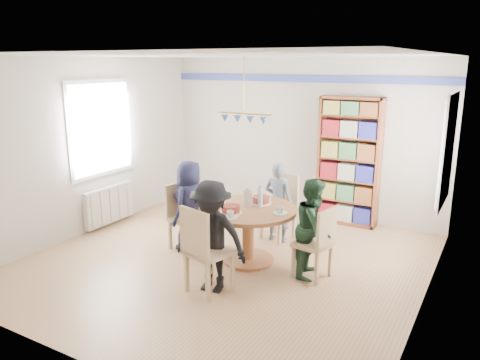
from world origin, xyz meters
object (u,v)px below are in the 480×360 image
Objects in this scene: chair_near at (203,247)px; bookshelf at (349,163)px; person_right at (314,228)px; person_far at (278,202)px; chair_far at (281,203)px; radiator at (109,205)px; person_left at (190,205)px; chair_right at (318,240)px; person_near at (211,237)px; dining_table at (248,222)px; chair_left at (183,213)px.

bookshelf is (0.67, 3.23, 0.45)m from chair_near.
person_right is 2.18m from bookshelf.
person_far is (0.02, 1.95, 0.03)m from chair_near.
chair_far is at bearing -88.30° from person_far.
person_left reaches higher than radiator.
radiator is 0.78× the size of person_left.
bookshelf reaches higher than person_far.
chair_near is (-1.00, -1.02, 0.07)m from chair_right.
chair_near is 0.16m from person_near.
person_right is (0.91, 0.04, 0.07)m from dining_table.
bookshelf is at bearing 98.51° from chair_right.
dining_table is 1.41× the size of chair_right.
dining_table is 1.30× the size of chair_far.
person_right is 1.31m from person_near.
chair_near is (-0.02, -2.07, 0.03)m from chair_far.
person_right is at bearing -1.40° from radiator.
chair_right is 1.95m from person_left.
person_right is at bearing 2.18° from chair_left.
chair_right is 1.33m from person_near.
person_left is at bearing 42.67° from person_far.
chair_far is 0.75× the size of person_near.
chair_right is 2.30m from bookshelf.
chair_right is at bearing -0.26° from chair_left.
person_left reaches higher than dining_table.
person_far is at bearing 89.40° from chair_near.
person_near reaches higher than person_right.
person_right is at bearing 50.60° from chair_near.
chair_far is 0.80× the size of person_right.
person_far is (0.02, 0.88, 0.05)m from dining_table.
person_near is at bearing -101.66° from bookshelf.
person_left is 1.31m from person_far.
person_far is at bearing 39.07° from person_right.
chair_near is at bearing 89.43° from person_far.
chair_far is at bearing 35.31° from person_right.
chair_left reaches higher than radiator.
chair_far is 0.95× the size of chair_near.
bookshelf reaches higher than person_near.
chair_left reaches higher than chair_right.
person_far is at bearing -88.32° from chair_far.
radiator is at bearing -96.55° from person_left.
bookshelf is (-0.24, 2.13, 0.40)m from person_right.
person_far is 0.58× the size of bookshelf.
chair_left is 2.84m from bookshelf.
chair_right is at bearing -81.49° from bookshelf.
dining_table is 1.07× the size of person_far.
person_far is (0.97, 0.89, -0.04)m from person_left.
chair_right is 0.72× the size of person_left.
chair_far is at bearing 18.10° from radiator.
chair_right is at bearing -46.85° from chair_far.
dining_table is 1.23× the size of chair_near.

